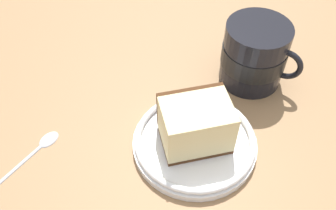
% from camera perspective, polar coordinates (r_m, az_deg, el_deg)
% --- Properties ---
extents(ground_plane, '(1.15, 1.15, 0.04)m').
position_cam_1_polar(ground_plane, '(0.56, 4.53, -2.14)').
color(ground_plane, '#936D47').
extents(small_plate, '(0.16, 0.16, 0.02)m').
position_cam_1_polar(small_plate, '(0.50, 4.09, -5.58)').
color(small_plate, white).
rests_on(small_plate, ground_plane).
extents(cake_slice, '(0.10, 0.08, 0.07)m').
position_cam_1_polar(cake_slice, '(0.47, 4.23, -2.92)').
color(cake_slice, '#472814').
rests_on(cake_slice, small_plate).
extents(tea_mug, '(0.10, 0.11, 0.10)m').
position_cam_1_polar(tea_mug, '(0.57, 13.06, 7.59)').
color(tea_mug, black).
rests_on(tea_mug, ground_plane).
extents(teaspoon, '(0.11, 0.07, 0.01)m').
position_cam_1_polar(teaspoon, '(0.53, -19.29, -6.19)').
color(teaspoon, silver).
rests_on(teaspoon, ground_plane).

